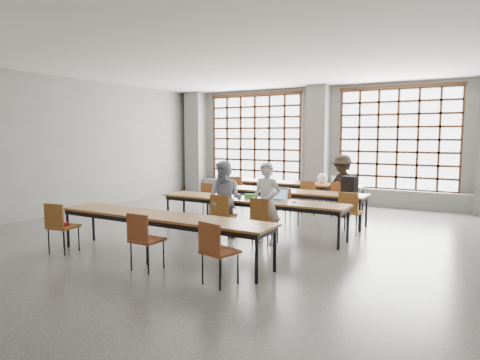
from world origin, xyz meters
name	(u,v)px	position (x,y,z in m)	size (l,w,h in m)	color
floor	(228,237)	(0.00, 0.00, 0.00)	(11.00, 11.00, 0.00)	#484846
ceiling	(227,58)	(0.00, 0.00, 3.50)	(11.00, 11.00, 0.00)	silver
wall_back	(321,144)	(0.00, 5.50, 1.75)	(10.00, 10.00, 0.00)	slate
wall_left	(60,146)	(-5.00, 0.00, 1.75)	(11.00, 11.00, 0.00)	slate
column_left	(196,143)	(-4.50, 5.22, 1.75)	(0.60, 0.55, 3.50)	#585855
column_mid	(318,144)	(0.00, 5.22, 1.75)	(0.60, 0.55, 3.50)	#585855
window_left	(255,139)	(-2.25, 5.42, 1.90)	(3.32, 0.12, 3.00)	white
window_right	(398,140)	(2.25, 5.42, 1.90)	(3.32, 0.12, 3.00)	white
sill_ledge	(318,193)	(0.00, 5.30, 0.25)	(9.80, 0.35, 0.50)	#585855
desk_row_a	(290,184)	(-0.24, 3.71, 0.66)	(4.00, 0.70, 0.73)	brown
desk_row_b	(282,193)	(0.25, 2.02, 0.66)	(4.00, 0.70, 0.73)	brown
desk_row_c	(251,202)	(0.29, 0.41, 0.66)	(4.00, 0.70, 0.73)	brown
desk_row_d	(161,219)	(-0.16, -1.85, 0.66)	(4.00, 0.70, 0.73)	brown
chair_back_left	(236,188)	(-1.62, 3.08, 0.54)	(0.52, 0.52, 0.88)	brown
chair_back_mid	(309,194)	(0.56, 3.08, 0.54)	(0.44, 0.45, 0.88)	brown
chair_back_right	(340,196)	(1.35, 3.08, 0.54)	(0.45, 0.46, 0.88)	brown
chair_mid_left	(211,197)	(-1.34, 1.39, 0.54)	(0.47, 0.48, 0.88)	maroon
chair_mid_centre	(286,203)	(0.64, 1.39, 0.54)	(0.48, 0.48, 0.88)	brown
chair_mid_right	(350,208)	(2.05, 1.39, 0.54)	(0.43, 0.43, 0.88)	brown
chair_front_left	(222,212)	(0.00, -0.21, 0.54)	(0.46, 0.47, 0.88)	brown
chair_front_right	(263,216)	(0.88, -0.21, 0.54)	(0.46, 0.47, 0.88)	brown
chair_near_left	(60,223)	(-1.85, -2.48, 0.54)	(0.48, 0.48, 0.88)	brown
chair_near_mid	(143,236)	(0.04, -2.48, 0.54)	(0.42, 0.43, 0.88)	maroon
chair_near_right	(216,247)	(1.32, -2.47, 0.54)	(0.51, 0.51, 0.88)	brown
student_male	(266,203)	(0.89, -0.09, 0.76)	(0.56, 0.36, 1.53)	silver
student_female	(225,200)	(-0.01, -0.09, 0.76)	(0.74, 0.58, 1.52)	navy
student_back	(342,186)	(1.36, 3.21, 0.77)	(0.99, 0.57, 1.54)	black
laptop_front	(278,197)	(0.85, 0.52, 0.79)	(0.40, 0.35, 0.26)	silver
laptop_back	(339,182)	(1.08, 3.81, 0.79)	(0.46, 0.43, 0.26)	#B4B4B9
mouse	(294,202)	(1.24, 0.39, 0.75)	(0.10, 0.06, 0.04)	silver
green_box	(250,196)	(0.24, 0.49, 0.78)	(0.25, 0.09, 0.09)	green
phone	(256,200)	(0.47, 0.31, 0.74)	(0.13, 0.06, 0.01)	black
paper_sheet_a	(260,188)	(-0.35, 2.07, 0.73)	(0.30, 0.21, 0.00)	white
paper_sheet_b	(269,189)	(-0.05, 1.97, 0.73)	(0.30, 0.21, 0.00)	silver
paper_sheet_c	(285,190)	(0.35, 2.02, 0.73)	(0.30, 0.21, 0.00)	silver
backpack	(350,185)	(1.85, 2.07, 0.93)	(0.32, 0.20, 0.40)	black
plastic_bag	(322,178)	(0.66, 3.76, 0.87)	(0.26, 0.21, 0.29)	white
red_pouch	(63,224)	(-1.86, -2.40, 0.50)	(0.20, 0.08, 0.06)	red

